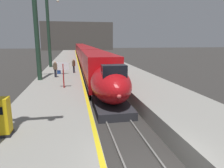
{
  "coord_description": "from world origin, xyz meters",
  "views": [
    {
      "loc": [
        -2.55,
        -5.81,
        4.9
      ],
      "look_at": [
        0.13,
        8.47,
        1.8
      ],
      "focal_mm": 32.87,
      "sensor_mm": 36.0,
      "label": 1
    }
  ],
  "objects_px": {
    "passenger_mid_platform": "(55,68)",
    "highspeed_train_main": "(84,53)",
    "passenger_near_edge": "(74,65)",
    "station_column_mid": "(35,17)",
    "station_column_far": "(48,24)",
    "ticket_machine_yellow": "(1,118)",
    "departure_info_board": "(63,70)",
    "rolling_suitcase": "(59,71)"
  },
  "relations": [
    {
      "from": "station_column_mid",
      "to": "station_column_far",
      "type": "height_order",
      "value": "station_column_far"
    },
    {
      "from": "passenger_near_edge",
      "to": "station_column_mid",
      "type": "bearing_deg",
      "value": -130.41
    },
    {
      "from": "departure_info_board",
      "to": "ticket_machine_yellow",
      "type": "bearing_deg",
      "value": -104.25
    },
    {
      "from": "passenger_mid_platform",
      "to": "passenger_near_edge",
      "type": "bearing_deg",
      "value": 54.4
    },
    {
      "from": "passenger_mid_platform",
      "to": "rolling_suitcase",
      "type": "height_order",
      "value": "passenger_mid_platform"
    },
    {
      "from": "passenger_near_edge",
      "to": "passenger_mid_platform",
      "type": "xyz_separation_m",
      "value": [
        -1.94,
        -2.7,
        0.0
      ]
    },
    {
      "from": "station_column_far",
      "to": "passenger_near_edge",
      "type": "distance_m",
      "value": 8.81
    },
    {
      "from": "highspeed_train_main",
      "to": "passenger_near_edge",
      "type": "xyz_separation_m",
      "value": [
        -2.55,
        -22.88,
        0.06
      ]
    },
    {
      "from": "passenger_near_edge",
      "to": "station_column_far",
      "type": "bearing_deg",
      "value": 117.79
    },
    {
      "from": "station_column_mid",
      "to": "rolling_suitcase",
      "type": "bearing_deg",
      "value": 65.11
    },
    {
      "from": "station_column_mid",
      "to": "departure_info_board",
      "type": "relative_size",
      "value": 4.77
    },
    {
      "from": "ticket_machine_yellow",
      "to": "departure_info_board",
      "type": "bearing_deg",
      "value": 75.75
    },
    {
      "from": "highspeed_train_main",
      "to": "ticket_machine_yellow",
      "type": "relative_size",
      "value": 46.65
    },
    {
      "from": "station_column_mid",
      "to": "station_column_far",
      "type": "bearing_deg",
      "value": 90.0
    },
    {
      "from": "station_column_mid",
      "to": "station_column_far",
      "type": "distance_m",
      "value": 10.3
    },
    {
      "from": "rolling_suitcase",
      "to": "departure_info_board",
      "type": "relative_size",
      "value": 0.46
    },
    {
      "from": "station_column_far",
      "to": "passenger_near_edge",
      "type": "relative_size",
      "value": 6.05
    },
    {
      "from": "highspeed_train_main",
      "to": "passenger_mid_platform",
      "type": "distance_m",
      "value": 25.97
    },
    {
      "from": "station_column_mid",
      "to": "passenger_mid_platform",
      "type": "height_order",
      "value": "station_column_mid"
    },
    {
      "from": "station_column_mid",
      "to": "departure_info_board",
      "type": "height_order",
      "value": "station_column_mid"
    },
    {
      "from": "highspeed_train_main",
      "to": "departure_info_board",
      "type": "bearing_deg",
      "value": -96.3
    },
    {
      "from": "station_column_mid",
      "to": "passenger_mid_platform",
      "type": "xyz_separation_m",
      "value": [
        1.42,
        1.23,
        -5.03
      ]
    },
    {
      "from": "station_column_far",
      "to": "passenger_near_edge",
      "type": "bearing_deg",
      "value": -62.21
    },
    {
      "from": "ticket_machine_yellow",
      "to": "station_column_far",
      "type": "bearing_deg",
      "value": 90.88
    },
    {
      "from": "passenger_near_edge",
      "to": "departure_info_board",
      "type": "height_order",
      "value": "departure_info_board"
    },
    {
      "from": "station_column_far",
      "to": "departure_info_board",
      "type": "height_order",
      "value": "station_column_far"
    },
    {
      "from": "station_column_far",
      "to": "ticket_machine_yellow",
      "type": "distance_m",
      "value": 23.4
    },
    {
      "from": "passenger_near_edge",
      "to": "passenger_mid_platform",
      "type": "relative_size",
      "value": 1.0
    },
    {
      "from": "station_column_far",
      "to": "passenger_mid_platform",
      "type": "bearing_deg",
      "value": -81.12
    },
    {
      "from": "highspeed_train_main",
      "to": "passenger_mid_platform",
      "type": "height_order",
      "value": "highspeed_train_main"
    },
    {
      "from": "passenger_mid_platform",
      "to": "rolling_suitcase",
      "type": "relative_size",
      "value": 1.72
    },
    {
      "from": "passenger_mid_platform",
      "to": "ticket_machine_yellow",
      "type": "distance_m",
      "value": 13.76
    },
    {
      "from": "station_column_mid",
      "to": "departure_info_board",
      "type": "xyz_separation_m",
      "value": [
        2.49,
        -4.04,
        -4.51
      ]
    },
    {
      "from": "station_column_mid",
      "to": "departure_info_board",
      "type": "bearing_deg",
      "value": -58.34
    },
    {
      "from": "station_column_far",
      "to": "departure_info_board",
      "type": "distance_m",
      "value": 15.26
    },
    {
      "from": "rolling_suitcase",
      "to": "passenger_near_edge",
      "type": "bearing_deg",
      "value": 14.63
    },
    {
      "from": "ticket_machine_yellow",
      "to": "departure_info_board",
      "type": "height_order",
      "value": "departure_info_board"
    },
    {
      "from": "passenger_mid_platform",
      "to": "highspeed_train_main",
      "type": "bearing_deg",
      "value": 80.06
    },
    {
      "from": "highspeed_train_main",
      "to": "station_column_far",
      "type": "xyz_separation_m",
      "value": [
        -5.9,
        -16.51,
        5.15
      ]
    },
    {
      "from": "highspeed_train_main",
      "to": "rolling_suitcase",
      "type": "distance_m",
      "value": 23.73
    },
    {
      "from": "highspeed_train_main",
      "to": "passenger_near_edge",
      "type": "distance_m",
      "value": 23.02
    },
    {
      "from": "rolling_suitcase",
      "to": "ticket_machine_yellow",
      "type": "height_order",
      "value": "ticket_machine_yellow"
    }
  ]
}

